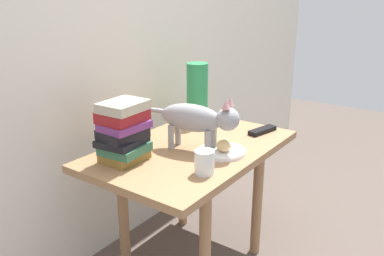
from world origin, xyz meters
The scene contains 9 objects.
back_panel centered at (0.00, 0.40, 1.10)m, with size 4.00×0.04×2.20m, color silver.
side_table centered at (0.00, 0.00, 0.46)m, with size 0.86×0.55×0.54m.
plate centered at (0.01, -0.14, 0.54)m, with size 0.18×0.18×0.01m, color white.
bread_roll centered at (0.01, -0.15, 0.58)m, with size 0.08×0.06×0.05m, color #E0BC7A.
cat centered at (-0.02, -0.04, 0.67)m, with size 0.14×0.47×0.23m.
book_stack centered at (-0.26, 0.12, 0.65)m, with size 0.18×0.17×0.23m.
green_vase centered at (0.28, 0.17, 0.68)m, with size 0.10×0.10×0.29m, color #288C51.
candle_jar centered at (-0.18, -0.18, 0.58)m, with size 0.07×0.07×0.08m.
tv_remote centered at (0.32, -0.16, 0.55)m, with size 0.15×0.04×0.02m, color black.
Camera 1 is at (-1.24, -0.89, 1.13)m, focal length 37.55 mm.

